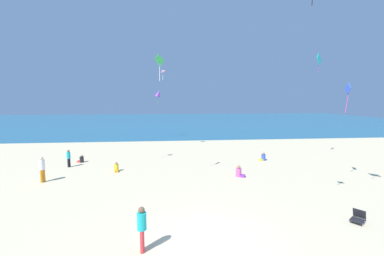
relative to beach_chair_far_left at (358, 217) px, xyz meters
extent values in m
plane|color=beige|center=(-6.64, 9.03, -0.23)|extent=(120.00, 120.00, 0.00)
cube|color=#236084|center=(-6.64, 51.87, -0.21)|extent=(120.00, 60.00, 0.05)
cube|color=black|center=(-0.10, -0.07, -0.09)|extent=(0.69, 0.69, 0.03)
cube|color=black|center=(0.12, 0.09, 0.11)|extent=(0.43, 0.49, 0.41)
cylinder|color=#B7B7BC|center=(-0.07, -0.36, -0.16)|extent=(0.02, 0.02, 0.14)
cylinder|color=#B7B7BC|center=(-0.36, 0.03, -0.16)|extent=(0.02, 0.02, 0.14)
cylinder|color=yellow|center=(-11.92, 8.78, 0.02)|extent=(0.40, 0.40, 0.51)
sphere|color=#A87A5B|center=(-11.92, 8.78, 0.37)|extent=(0.20, 0.20, 0.20)
cube|color=orange|center=(-11.88, 8.58, -0.16)|extent=(0.33, 0.42, 0.15)
cylinder|color=black|center=(-15.84, 10.37, 0.11)|extent=(0.12, 0.12, 0.69)
cylinder|color=black|center=(-15.88, 10.23, 0.11)|extent=(0.12, 0.12, 0.69)
cylinder|color=#19ADB2|center=(-15.86, 10.30, 0.71)|extent=(0.35, 0.35, 0.51)
sphere|color=#846047|center=(-15.86, 10.30, 1.05)|extent=(0.19, 0.19, 0.19)
cylinder|color=red|center=(-9.01, -1.24, 0.17)|extent=(0.14, 0.14, 0.80)
cylinder|color=red|center=(-9.01, -1.06, 0.17)|extent=(0.14, 0.14, 0.80)
cylinder|color=#19ADB2|center=(-9.01, -1.15, 0.87)|extent=(0.34, 0.34, 0.60)
sphere|color=brown|center=(-9.01, -1.15, 1.27)|extent=(0.22, 0.22, 0.22)
cylinder|color=black|center=(-15.37, 11.71, 0.01)|extent=(0.39, 0.39, 0.49)
sphere|color=tan|center=(-15.37, 11.71, 0.35)|extent=(0.20, 0.20, 0.20)
cube|color=red|center=(-15.57, 11.76, -0.16)|extent=(0.41, 0.33, 0.14)
cylinder|color=orange|center=(-16.14, 6.69, 0.18)|extent=(0.14, 0.14, 0.82)
cylinder|color=orange|center=(-16.06, 6.86, 0.18)|extent=(0.14, 0.14, 0.82)
cylinder|color=white|center=(-16.10, 6.77, 0.90)|extent=(0.44, 0.44, 0.62)
sphere|color=beige|center=(-16.10, 6.77, 1.31)|extent=(0.23, 0.23, 0.23)
cylinder|color=#D8599E|center=(-3.30, 6.68, 0.06)|extent=(0.52, 0.52, 0.58)
sphere|color=#A87A5B|center=(-3.30, 6.68, 0.45)|extent=(0.23, 0.23, 0.23)
cube|color=purple|center=(-3.10, 6.56, -0.15)|extent=(0.51, 0.47, 0.17)
cylinder|color=blue|center=(0.14, 10.87, 0.03)|extent=(0.43, 0.43, 0.53)
sphere|color=#A87A5B|center=(0.14, 10.87, 0.40)|extent=(0.21, 0.21, 0.21)
cube|color=yellow|center=(-0.07, 10.81, -0.16)|extent=(0.45, 0.37, 0.16)
cube|color=blue|center=(2.64, 4.55, 5.67)|extent=(0.22, 0.71, 0.72)
cylinder|color=#DB3DA8|center=(2.64, 4.55, 4.82)|extent=(0.14, 0.07, 1.19)
cone|color=purple|center=(-9.35, 23.83, 5.85)|extent=(0.93, 0.68, 1.00)
cylinder|color=green|center=(-9.35, 23.83, 4.99)|extent=(0.22, 0.03, 1.04)
cube|color=green|center=(-8.56, 6.17, 7.43)|extent=(0.59, 0.55, 0.75)
cylinder|color=white|center=(-8.56, 6.17, 6.66)|extent=(0.06, 0.08, 1.00)
cube|color=#1EADAD|center=(4.57, 10.59, 8.39)|extent=(0.85, 0.73, 1.07)
cylinder|color=purple|center=(4.57, 10.59, 7.66)|extent=(0.04, 0.04, 0.70)
pyramid|color=pink|center=(-8.63, 16.72, 7.99)|extent=(0.58, 0.67, 0.34)
cylinder|color=white|center=(-8.59, 16.71, 7.34)|extent=(0.10, 0.05, 0.55)
camera|label=1|loc=(-8.06, -9.22, 4.99)|focal=22.84mm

